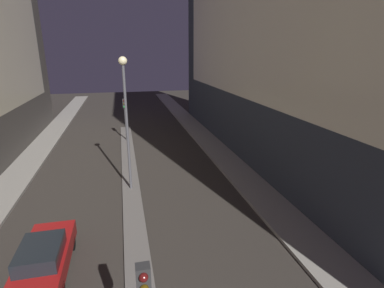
% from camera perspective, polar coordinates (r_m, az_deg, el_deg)
% --- Properties ---
extents(median_strip, '(1.12, 31.96, 0.11)m').
position_cam_1_polar(median_strip, '(20.84, -11.60, -7.34)').
color(median_strip, '#66605B').
rests_on(median_strip, ground).
extents(traffic_light_mid, '(0.32, 0.42, 4.12)m').
position_cam_1_polar(traffic_light_mid, '(29.99, -12.69, 6.35)').
color(traffic_light_mid, '#4C4C51').
rests_on(traffic_light_mid, median_strip).
extents(street_lamp, '(0.50, 0.50, 8.23)m').
position_cam_1_polar(street_lamp, '(18.38, -12.54, 7.41)').
color(street_lamp, '#4C4C51').
rests_on(street_lamp, median_strip).
extents(car_left_lane, '(1.77, 4.64, 1.58)m').
position_cam_1_polar(car_left_lane, '(13.89, -26.37, -19.01)').
color(car_left_lane, maroon).
rests_on(car_left_lane, ground).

